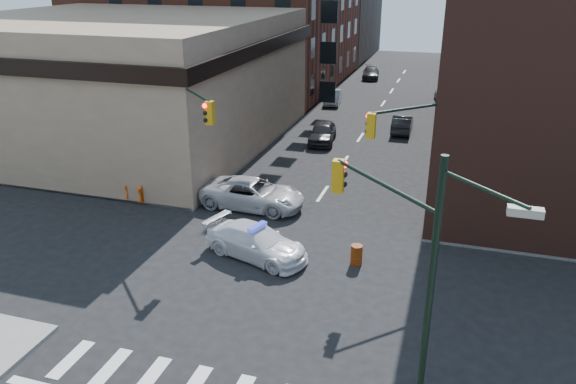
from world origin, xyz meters
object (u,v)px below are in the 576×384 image
Objects in this scene: parked_car_wfar at (333,97)px; barricade_nw_a at (137,192)px; pedestrian_b at (147,161)px; barrel_road at (356,255)px; parked_car_enear at (402,124)px; barrel_bank at (260,191)px; pickup at (253,194)px; police_car at (256,242)px; pedestrian_a at (173,164)px; parked_car_wnear at (322,132)px.

parked_car_wfar is 27.07m from barricade_nw_a.
barrel_road is (14.40, -6.91, -0.67)m from pedestrian_b.
barrel_bank is at bearing 67.75° from parked_car_enear.
pedestrian_b is at bearing 154.35° from barrel_road.
parked_car_enear is 3.30× the size of barricade_nw_a.
barrel_bank is at bearing 32.51° from barricade_nw_a.
pickup is 1.35× the size of parked_car_enear.
barrel_bank is (-2.12, 6.37, -0.25)m from police_car.
pedestrian_a reaches higher than barrel_road.
barrel_bank is at bearing -10.42° from pedestrian_a.
parked_car_enear is at bearing 69.73° from barrel_bank.
pedestrian_a is 6.12m from barrel_bank.
pedestrian_b is at bearing 45.55° from parked_car_enear.
parked_car_wfar reaches higher than barrel_road.
police_car is 30.72m from parked_car_wfar.
police_car is 2.56× the size of pedestrian_b.
pedestrian_a is 0.98× the size of pedestrian_b.
police_car is 1.25× the size of parked_car_wfar.
barrel_road is at bearing 89.46° from parked_car_enear.
pedestrian_b is 1.53× the size of barricade_nw_a.
police_car is at bearing -155.79° from pickup.
barrel_road is 8.73m from barrel_bank.
barricade_nw_a is (-12.90, 3.26, 0.17)m from barrel_road.
pedestrian_b reaches higher than barricade_nw_a.
barrel_road is (7.97, -29.88, -0.20)m from parked_car_wfar.
pedestrian_b is (-9.95, 7.55, 0.40)m from police_car.
pickup reaches higher than barrel_bank.
parked_car_enear is at bearing 91.44° from barrel_road.
police_car is 12.49m from pedestrian_b.
parked_car_wfar is 4.21× the size of barrel_bank.
pickup reaches higher than barricade_nw_a.
barricade_nw_a is (-12.35, -18.78, -0.06)m from parked_car_enear.
pickup reaches higher than barrel_road.
pedestrian_b is 15.99m from barrel_road.
pedestrian_a reaches higher than parked_car_wnear.
police_car reaches higher than barrel_bank.
parked_car_wfar is at bearing 93.32° from barrel_bank.
police_car is 2.61× the size of pedestrian_a.
parked_car_wfar is at bearing 24.16° from police_car.
pedestrian_b reaches higher than pedestrian_a.
barrel_bank is 0.74× the size of barricade_nw_a.
pedestrian_a is 2.02× the size of barrel_bank.
pedestrian_b is (-7.83, 2.34, 0.34)m from pickup.
pedestrian_b reaches higher than barrel_bank.
barrel_road is at bearing -122.81° from pickup.
pedestrian_b is at bearing 75.36° from pickup.
barrel_bank is (-0.67, -11.75, -0.29)m from parked_car_wnear.
barrel_bank is at bearing 35.98° from police_car.
pickup is 8.18m from pedestrian_b.
pickup is at bearing -33.13° from pedestrian_b.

